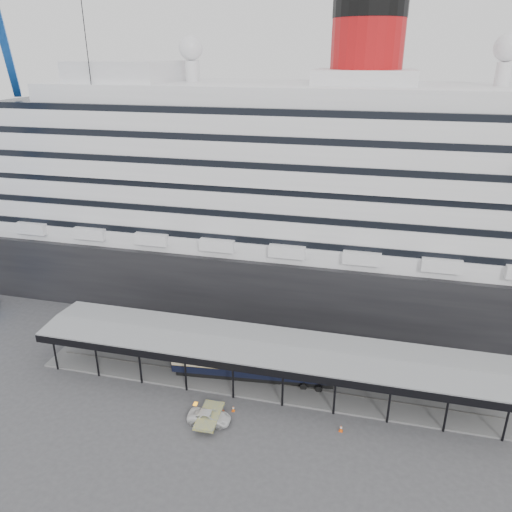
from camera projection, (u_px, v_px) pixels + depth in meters
The scene contains 8 objects.
ground at pixel (256, 406), 56.38m from camera, with size 200.00×200.00×0.00m, color #3C3C3F.
cruise_ship at pixel (305, 181), 78.16m from camera, with size 130.00×30.00×43.90m.
platform_canopy at pixel (266, 364), 59.97m from camera, with size 56.00×9.18×5.30m.
port_truck at pixel (209, 417), 53.75m from camera, with size 2.16×4.67×1.30m, color silver.
pullman_carriage at pixel (254, 362), 60.27m from camera, with size 20.21×4.56×19.68m.
traffic_cone_left at pixel (233, 409), 55.51m from camera, with size 0.39×0.39×0.69m.
traffic_cone_mid at pixel (222, 409), 55.43m from camera, with size 0.47×0.47×0.74m.
traffic_cone_right at pixel (341, 428), 52.53m from camera, with size 0.43×0.43×0.79m.
Camera 1 is at (11.06, -44.37, 37.11)m, focal length 35.00 mm.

